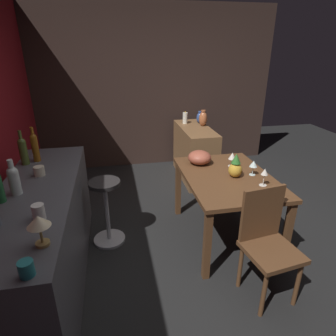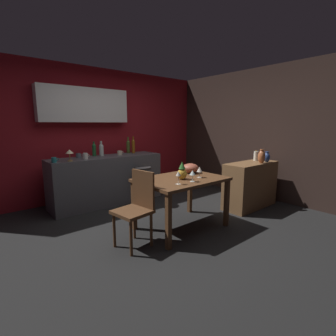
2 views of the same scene
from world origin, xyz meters
name	(u,v)px [view 2 (image 2 of 2)]	position (x,y,z in m)	size (l,w,h in m)	color
ground_plane	(160,225)	(0.00, 0.00, 0.00)	(9.00, 9.00, 0.00)	black
wall_kitchen_back	(95,128)	(-0.06, 2.08, 1.41)	(5.20, 0.33, 2.60)	maroon
wall_side_right	(245,133)	(2.55, 0.30, 1.30)	(0.10, 4.40, 2.60)	#33231E
dining_table	(181,184)	(0.18, -0.27, 0.65)	(1.22, 0.87, 0.74)	#56351E
kitchen_counter	(107,180)	(-0.11, 1.49, 0.45)	(2.10, 0.60, 0.90)	#4C4C51
sideboard_cabinet	(250,185)	(1.77, -0.39, 0.41)	(1.10, 0.44, 0.82)	brown
chair_near_window	(137,206)	(-0.60, -0.31, 0.51)	(0.45, 0.45, 0.93)	#56351E
bar_stool	(143,185)	(0.34, 0.97, 0.38)	(0.34, 0.34, 0.71)	#262323
wine_glass_left	(178,174)	(-0.10, -0.51, 0.87)	(0.07, 0.07, 0.17)	silver
wine_glass_right	(193,173)	(0.15, -0.52, 0.86)	(0.08, 0.08, 0.15)	silver
wine_glass_center	(200,170)	(0.41, -0.40, 0.86)	(0.08, 0.08, 0.16)	silver
pineapple_centerpiece	(182,172)	(0.14, -0.32, 0.84)	(0.13, 0.13, 0.25)	gold
fruit_bowl	(190,168)	(0.55, -0.08, 0.82)	(0.26, 0.26, 0.15)	#9E4C38
wine_bottle_amber	(133,146)	(0.56, 1.61, 1.06)	(0.07, 0.07, 0.35)	#8C5114
wine_bottle_green	(94,149)	(-0.26, 1.69, 1.03)	(0.07, 0.07, 0.27)	#1E592D
wine_bottle_clear	(101,149)	(-0.15, 1.61, 1.03)	(0.08, 0.08, 0.28)	silver
wine_bottle_olive	(128,146)	(0.49, 1.70, 1.05)	(0.07, 0.07, 0.33)	#475623
cup_teal	(54,160)	(-1.08, 1.32, 0.94)	(0.11, 0.08, 0.08)	teal
cup_white	(85,156)	(-0.56, 1.36, 0.95)	(0.12, 0.08, 0.11)	white
cup_cream	(120,153)	(0.18, 1.51, 0.94)	(0.13, 0.09, 0.08)	beige
cup_slate	(78,155)	(-0.58, 1.63, 0.94)	(0.12, 0.09, 0.08)	#515660
counter_lamp	(69,153)	(-0.85, 1.29, 1.04)	(0.13, 0.13, 0.19)	#A58447
pillar_candle_tall	(256,156)	(2.05, -0.30, 0.91)	(0.08, 0.08, 0.20)	white
vase_copper	(262,157)	(1.85, -0.53, 0.94)	(0.13, 0.13, 0.24)	#B26038
vase_ceramic_blue	(267,157)	(2.02, -0.53, 0.91)	(0.11, 0.11, 0.19)	#334C8C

